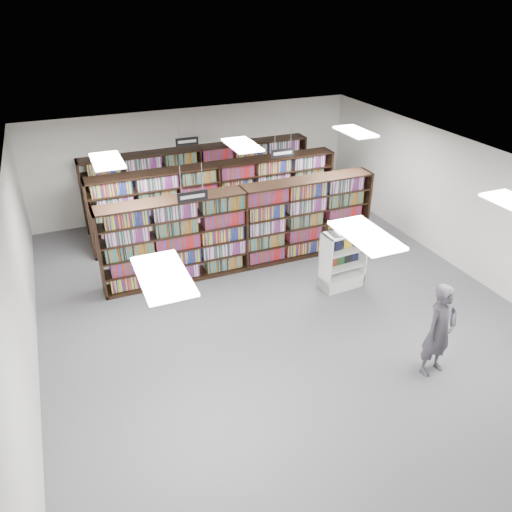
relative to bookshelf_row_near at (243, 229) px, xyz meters
name	(u,v)px	position (x,y,z in m)	size (l,w,h in m)	color
floor	(276,306)	(0.00, -2.00, -1.05)	(12.00, 12.00, 0.00)	#4B4B50
ceiling	(279,170)	(0.00, -2.00, 2.15)	(10.00, 12.00, 0.10)	white
wall_back	(196,161)	(0.00, 4.00, 0.55)	(10.00, 0.10, 3.20)	silver
wall_front	(502,470)	(0.00, -8.00, 0.55)	(10.00, 0.10, 3.20)	silver
wall_left	(19,293)	(-5.00, -2.00, 0.55)	(0.10, 12.00, 3.20)	silver
wall_right	(464,207)	(5.00, -2.00, 0.55)	(0.10, 12.00, 3.20)	silver
bookshelf_row_near	(243,229)	(0.00, 0.00, 0.00)	(7.00, 0.60, 2.10)	black
bookshelf_row_mid	(218,200)	(0.00, 2.00, 0.00)	(7.00, 0.60, 2.10)	black
bookshelf_row_far	(200,181)	(0.00, 3.70, 0.00)	(7.00, 0.60, 2.10)	black
aisle_sign_left	(192,195)	(-1.50, -1.00, 1.48)	(0.65, 0.02, 0.80)	#B2B2B7
aisle_sign_right	(283,152)	(1.50, 1.00, 1.48)	(0.65, 0.02, 0.80)	#B2B2B7
aisle_sign_center	(187,141)	(-0.50, 3.00, 1.48)	(0.65, 0.02, 0.80)	#B2B2B7
troffer_front_left	(163,276)	(-3.00, -5.00, 2.11)	(0.60, 1.20, 0.04)	white
troffer_front_center	(366,235)	(0.00, -5.00, 2.11)	(0.60, 1.20, 0.04)	white
troffer_back_left	(107,161)	(-3.00, 0.00, 2.11)	(0.60, 1.20, 0.04)	white
troffer_back_center	(242,145)	(0.00, 0.00, 2.11)	(0.60, 1.20, 0.04)	white
troffer_back_right	(355,132)	(3.00, 0.00, 2.11)	(0.60, 1.20, 0.04)	white
endcap_display	(341,268)	(1.78, -1.76, -0.57)	(1.06, 0.58, 1.43)	white
open_book	(343,231)	(1.73, -1.81, 0.42)	(0.66, 0.40, 0.13)	black
shopper	(439,330)	(1.81, -5.03, -0.12)	(0.68, 0.44, 1.85)	#46424B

